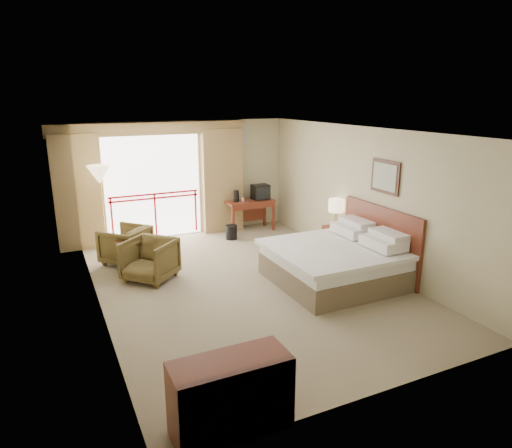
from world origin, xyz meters
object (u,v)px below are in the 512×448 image
dresser (231,396)px  desk (249,207)px  floor_lamp (100,178)px  nightstand (336,240)px  armchair_far (127,263)px  bed (336,262)px  table_lamp (336,206)px  side_table (130,250)px  tv (261,192)px  wastebasket (231,232)px  armchair_near (151,279)px

dresser → desk: bearing=66.8°
dresser → floor_lamp: bearing=96.2°
nightstand → armchair_far: nightstand is taller
bed → table_lamp: (0.87, 1.30, 0.66)m
side_table → dresser: size_ratio=0.51×
desk → dresser: dresser is taller
floor_lamp → table_lamp: bearing=-25.5°
table_lamp → armchair_far: table_lamp is taller
bed → floor_lamp: 5.07m
desk → bed: bearing=-90.1°
tv → wastebasket: bearing=-153.3°
tv → desk: bearing=171.0°
bed → wastebasket: bed is taller
desk → dresser: 7.12m
tv → dresser: bearing=-116.3°
side_table → nightstand: bearing=-11.8°
table_lamp → dresser: size_ratio=0.48×
table_lamp → desk: table_lamp is taller
desk → floor_lamp: floor_lamp is taller
table_lamp → floor_lamp: (-4.41, 2.10, 0.58)m
nightstand → wastebasket: 2.51m
wastebasket → armchair_near: armchair_near is taller
wastebasket → side_table: (-2.51, -1.05, 0.25)m
tv → side_table: tv is taller
desk → armchair_near: 3.70m
tv → dresser: tv is taller
desk → side_table: (-3.19, -1.56, -0.19)m
desk → wastebasket: desk is taller
wastebasket → armchair_far: bearing=-167.6°
tv → wastebasket: 1.33m
floor_lamp → nightstand: bearing=-26.0°
wastebasket → armchair_near: (-2.28, -1.64, -0.17)m
desk → armchair_far: bearing=-162.5°
bed → tv: tv is taller
bed → floor_lamp: bearing=136.1°
table_lamp → armchair_far: bearing=162.4°
table_lamp → bed: bearing=-123.9°
bed → armchair_far: 4.19m
armchair_near → side_table: bearing=158.5°
table_lamp → nightstand: bearing=-90.0°
wastebasket → side_table: side_table is taller
nightstand → dresser: 5.67m
desk → armchair_near: (-2.95, -2.15, -0.60)m
armchair_near → floor_lamp: bearing=152.4°
bed → nightstand: bed is taller
desk → floor_lamp: bearing=-176.5°
nightstand → table_lamp: table_lamp is taller
desk → nightstand: bearing=-70.0°
nightstand → floor_lamp: 5.09m
table_lamp → wastebasket: 2.61m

